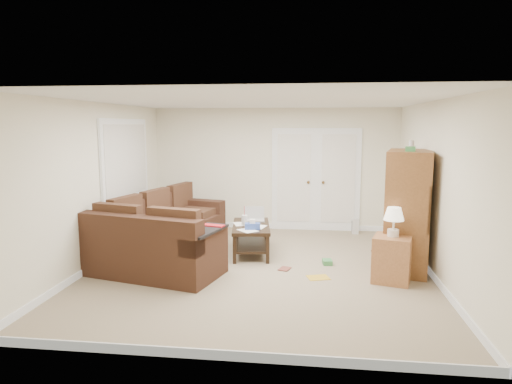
# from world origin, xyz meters

# --- Properties ---
(floor) EXTENTS (5.50, 5.50, 0.00)m
(floor) POSITION_xyz_m (0.00, 0.00, 0.00)
(floor) COLOR gray
(floor) RESTS_ON ground
(ceiling) EXTENTS (5.00, 5.50, 0.02)m
(ceiling) POSITION_xyz_m (0.00, 0.00, 2.50)
(ceiling) COLOR silver
(ceiling) RESTS_ON wall_back
(wall_left) EXTENTS (0.02, 5.50, 2.50)m
(wall_left) POSITION_xyz_m (-2.50, 0.00, 1.25)
(wall_left) COLOR white
(wall_left) RESTS_ON floor
(wall_right) EXTENTS (0.02, 5.50, 2.50)m
(wall_right) POSITION_xyz_m (2.50, 0.00, 1.25)
(wall_right) COLOR white
(wall_right) RESTS_ON floor
(wall_back) EXTENTS (5.00, 0.02, 2.50)m
(wall_back) POSITION_xyz_m (0.00, 2.75, 1.25)
(wall_back) COLOR white
(wall_back) RESTS_ON floor
(wall_front) EXTENTS (5.00, 0.02, 2.50)m
(wall_front) POSITION_xyz_m (0.00, -2.75, 1.25)
(wall_front) COLOR white
(wall_front) RESTS_ON floor
(baseboards) EXTENTS (5.00, 5.50, 0.10)m
(baseboards) POSITION_xyz_m (0.00, 0.00, 0.05)
(baseboards) COLOR silver
(baseboards) RESTS_ON floor
(french_doors) EXTENTS (1.80, 0.05, 2.13)m
(french_doors) POSITION_xyz_m (0.85, 2.71, 1.04)
(french_doors) COLOR silver
(french_doors) RESTS_ON floor
(window_left) EXTENTS (0.05, 1.92, 1.42)m
(window_left) POSITION_xyz_m (-2.46, 1.00, 1.55)
(window_left) COLOR silver
(window_left) RESTS_ON wall_left
(sectional_sofa) EXTENTS (2.18, 3.40, 0.93)m
(sectional_sofa) POSITION_xyz_m (-1.62, 0.33, 0.36)
(sectional_sofa) COLOR #3C2317
(sectional_sofa) RESTS_ON floor
(coffee_table) EXTENTS (0.76, 1.28, 0.83)m
(coffee_table) POSITION_xyz_m (-0.23, 0.82, 0.27)
(coffee_table) COLOR black
(coffee_table) RESTS_ON floor
(tv_armoire) EXTENTS (0.85, 1.23, 1.93)m
(tv_armoire) POSITION_xyz_m (2.20, 0.29, 0.91)
(tv_armoire) COLOR brown
(tv_armoire) RESTS_ON floor
(side_cabinet) EXTENTS (0.61, 0.61, 1.05)m
(side_cabinet) POSITION_xyz_m (1.89, -0.33, 0.38)
(side_cabinet) COLOR #A2673B
(side_cabinet) RESTS_ON floor
(space_heater) EXTENTS (0.13, 0.11, 0.31)m
(space_heater) POSITION_xyz_m (1.65, 2.45, 0.15)
(space_heater) COLOR silver
(space_heater) RESTS_ON floor
(floor_magazine) EXTENTS (0.36, 0.32, 0.01)m
(floor_magazine) POSITION_xyz_m (0.88, -0.31, 0.00)
(floor_magazine) COLOR gold
(floor_magazine) RESTS_ON floor
(floor_greenbox) EXTENTS (0.16, 0.20, 0.07)m
(floor_greenbox) POSITION_xyz_m (1.03, 0.35, 0.04)
(floor_greenbox) COLOR #3D8746
(floor_greenbox) RESTS_ON floor
(floor_book) EXTENTS (0.21, 0.25, 0.02)m
(floor_book) POSITION_xyz_m (0.31, 0.04, 0.01)
(floor_book) COLOR brown
(floor_book) RESTS_ON floor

